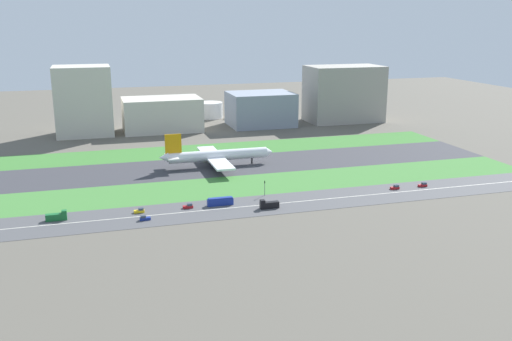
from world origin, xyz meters
TOP-DOWN VIEW (x-y plane):
  - ground_plane at (0.00, 0.00)m, footprint 800.00×800.00m
  - runway at (0.00, 0.00)m, footprint 280.00×46.00m
  - grass_median_north at (0.00, 41.00)m, footprint 280.00×36.00m
  - grass_median_south at (0.00, -41.00)m, footprint 280.00×36.00m
  - highway at (0.00, -73.00)m, footprint 280.00×28.00m
  - highway_centerline at (0.00, -73.00)m, footprint 266.00×0.50m
  - airliner at (-20.51, 0.00)m, footprint 65.00×56.00m
  - truck_1 at (-13.90, -78.00)m, footprint 8.40×2.50m
  - car_4 at (-68.76, -68.00)m, footprint 4.40×1.80m
  - car_0 at (-67.63, -78.00)m, footprint 4.40×1.80m
  - car_1 at (53.85, -68.00)m, footprint 4.40×1.80m
  - car_3 at (69.26, -68.00)m, footprint 4.40×1.80m
  - truck_0 at (-102.20, -68.00)m, footprint 8.40×2.50m
  - car_2 at (-47.69, -68.00)m, footprint 4.40×1.80m
  - bus_0 at (-33.40, -68.00)m, footprint 11.60×2.50m
  - traffic_light at (-10.21, -60.01)m, footprint 0.36×0.50m
  - terminal_building at (-90.00, 114.00)m, footprint 38.61×32.15m
  - hangar_building at (-35.33, 114.00)m, footprint 56.35×34.28m
  - office_tower at (40.48, 114.00)m, footprint 48.25×38.11m
  - cargo_warehouse at (110.20, 114.00)m, footprint 58.78×34.48m
  - fuel_tank_west at (-24.59, 159.00)m, footprint 24.86×24.86m
  - fuel_tank_centre at (10.05, 159.00)m, footprint 20.90×20.90m
  - fuel_tank_east at (40.41, 159.00)m, footprint 16.01×16.01m

SIDE VIEW (x-z plane):
  - ground_plane at x=0.00m, z-range 0.00..0.00m
  - runway at x=0.00m, z-range 0.00..0.10m
  - grass_median_north at x=0.00m, z-range 0.00..0.10m
  - grass_median_south at x=0.00m, z-range 0.00..0.10m
  - highway at x=0.00m, z-range 0.00..0.10m
  - highway_centerline at x=0.00m, z-range 0.10..0.11m
  - car_4 at x=-68.76m, z-range -0.08..1.92m
  - car_0 at x=-67.63m, z-range -0.08..1.92m
  - car_1 at x=53.85m, z-range -0.08..1.92m
  - car_3 at x=69.26m, z-range -0.08..1.92m
  - car_2 at x=-47.69m, z-range -0.08..1.92m
  - truck_1 at x=-13.90m, z-range -0.33..3.67m
  - truck_0 at x=-102.20m, z-range -0.33..3.67m
  - bus_0 at x=-33.40m, z-range 0.07..3.57m
  - traffic_light at x=-10.21m, z-range 0.69..7.89m
  - airliner at x=-20.51m, z-range -3.62..16.08m
  - fuel_tank_west at x=-24.59m, z-range 0.00..12.65m
  - fuel_tank_centre at x=10.05m, z-range 0.00..13.03m
  - fuel_tank_east at x=40.41m, z-range 0.00..14.86m
  - hangar_building at x=-35.33m, z-range 0.00..24.27m
  - office_tower at x=40.48m, z-range 0.00..25.46m
  - cargo_warehouse at x=110.20m, z-range 0.00..44.12m
  - terminal_building at x=-90.00m, z-range 0.00..48.59m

